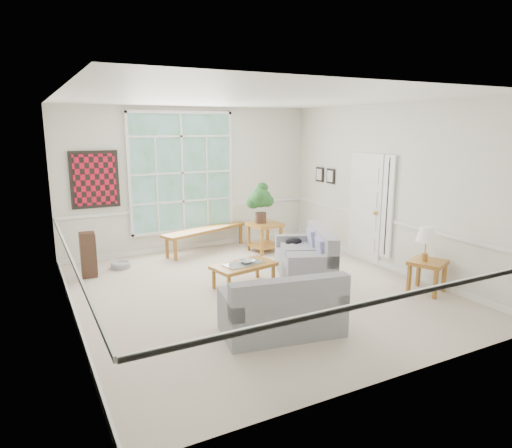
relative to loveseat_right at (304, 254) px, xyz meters
The scene contains 24 objects.
floor 1.15m from the loveseat_right, 169.67° to the right, with size 5.50×6.00×0.01m, color #C1B2A0.
ceiling 2.78m from the loveseat_right, 169.67° to the right, with size 5.50×6.00×0.02m, color white.
wall_back 3.18m from the loveseat_right, 110.38° to the left, with size 5.50×0.02×3.00m, color silver.
wall_front 3.52m from the loveseat_right, 108.11° to the right, with size 5.50×0.02×3.00m, color silver.
wall_left 3.95m from the loveseat_right, behind, with size 0.02×6.00×3.00m, color silver.
wall_right 2.02m from the loveseat_right, ahead, with size 0.02×6.00×3.00m, color silver.
window_back 3.27m from the loveseat_right, 114.18° to the left, with size 2.30×0.08×2.40m, color white.
entry_door 1.83m from the loveseat_right, 13.81° to the left, with size 0.08×0.90×2.10m, color white.
door_sidelight 1.83m from the loveseat_right, ahead, with size 0.08×0.26×1.90m, color white.
wall_art 4.24m from the loveseat_right, 137.33° to the left, with size 0.90×0.06×1.10m, color maroon.
wall_frame_near 2.54m from the loveseat_right, 43.11° to the left, with size 0.04×0.26×0.32m, color black.
wall_frame_far 2.81m from the loveseat_right, 49.63° to the left, with size 0.04×0.26×0.32m, color black.
loveseat_right is the anchor object (origin of this frame).
loveseat_front 2.25m from the loveseat_right, 130.77° to the right, with size 1.51×0.78×0.82m, color gray.
coffee_table 1.16m from the loveseat_right, behind, with size 1.03×0.56×0.39m, color #976122.
pewter_bowl 1.09m from the loveseat_right, behind, with size 0.30×0.30×0.07m, color #A5A5AA.
window_bench 2.62m from the loveseat_right, 109.51° to the left, with size 2.05×0.40×0.48m, color #976122.
end_table 1.85m from the loveseat_right, 83.35° to the left, with size 0.61×0.61×0.61m, color #976122.
houseplant 2.01m from the loveseat_right, 85.59° to the left, with size 0.50×0.50×0.85m, color #235323, non-canonical shape.
side_table 2.02m from the loveseat_right, 48.95° to the right, with size 0.51×0.51×0.52m, color #976122.
table_lamp 2.00m from the loveseat_right, 49.75° to the right, with size 0.32×0.32×0.55m, color white, non-canonical shape.
pet_bed 3.44m from the loveseat_right, 143.38° to the left, with size 0.38×0.38×0.11m, color gray.
floor_speaker 3.77m from the loveseat_right, 152.34° to the left, with size 0.25×0.20×0.81m, color #372319.
cat 0.57m from the loveseat_right, 77.04° to the left, with size 0.33×0.23×0.15m, color black.
Camera 1 is at (-3.23, -6.20, 2.60)m, focal length 32.00 mm.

